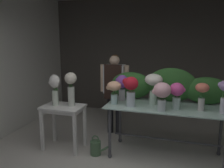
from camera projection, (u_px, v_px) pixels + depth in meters
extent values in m
plane|color=beige|center=(138.00, 142.00, 4.57)|extent=(8.12, 8.12, 0.00)
cube|color=#4C4742|center=(153.00, 57.00, 6.01)|extent=(5.30, 0.12, 2.89)
cube|color=silver|center=(15.00, 61.00, 5.06)|extent=(0.12, 3.81, 2.89)
cube|color=silver|center=(167.00, 106.00, 3.85)|extent=(1.93, 0.84, 0.02)
cylinder|color=#4C4C51|center=(110.00, 133.00, 3.90)|extent=(0.05, 0.05, 0.86)
sphere|color=#4C4C51|center=(110.00, 156.00, 3.98)|extent=(0.07, 0.07, 0.07)
cylinder|color=#4C4C51|center=(120.00, 120.00, 4.49)|extent=(0.05, 0.05, 0.86)
sphere|color=#4C4C51|center=(120.00, 140.00, 4.57)|extent=(0.07, 0.07, 0.07)
cylinder|color=#4C4C51|center=(221.00, 131.00, 3.98)|extent=(0.05, 0.05, 0.86)
sphere|color=#4C4C51|center=(219.00, 153.00, 4.06)|extent=(0.07, 0.07, 0.07)
cylinder|color=#4C4C51|center=(165.00, 139.00, 3.97)|extent=(1.73, 0.03, 0.03)
cube|color=white|center=(63.00, 107.00, 4.18)|extent=(0.71, 0.49, 0.03)
cube|color=white|center=(63.00, 109.00, 4.19)|extent=(0.65, 0.43, 0.06)
cube|color=white|center=(42.00, 130.00, 4.16)|extent=(0.05, 0.05, 0.75)
cube|color=white|center=(75.00, 135.00, 3.97)|extent=(0.05, 0.05, 0.75)
cube|color=white|center=(54.00, 122.00, 4.54)|extent=(0.05, 0.05, 0.75)
cube|color=white|center=(85.00, 126.00, 4.35)|extent=(0.05, 0.05, 0.75)
cylinder|color=#232328|center=(110.00, 113.00, 4.95)|extent=(0.12, 0.12, 0.85)
cylinder|color=#232328|center=(119.00, 113.00, 4.90)|extent=(0.12, 0.12, 0.85)
cube|color=silver|center=(114.00, 79.00, 4.79)|extent=(0.41, 0.22, 0.57)
cube|color=black|center=(113.00, 82.00, 4.69)|extent=(0.35, 0.02, 0.69)
cylinder|color=beige|center=(103.00, 78.00, 4.86)|extent=(0.09, 0.09, 0.55)
cylinder|color=beige|center=(127.00, 79.00, 4.71)|extent=(0.09, 0.09, 0.55)
sphere|color=beige|center=(115.00, 60.00, 4.71)|extent=(0.20, 0.20, 0.20)
ellipsoid|color=brown|center=(115.00, 57.00, 4.72)|extent=(0.15, 0.15, 0.09)
ellipsoid|color=#2D6028|center=(131.00, 85.00, 4.28)|extent=(0.73, 0.28, 0.48)
ellipsoid|color=#2D6028|center=(171.00, 85.00, 4.06)|extent=(0.83, 0.22, 0.58)
ellipsoid|color=#2D6028|center=(207.00, 91.00, 3.91)|extent=(0.73, 0.26, 0.45)
cylinder|color=silver|center=(153.00, 98.00, 3.91)|extent=(0.12, 0.12, 0.22)
cylinder|color=#9EBCB2|center=(153.00, 101.00, 3.93)|extent=(0.11, 0.11, 0.09)
cylinder|color=#387033|center=(154.00, 94.00, 3.89)|extent=(0.01, 0.01, 0.35)
cylinder|color=#387033|center=(154.00, 93.00, 3.92)|extent=(0.01, 0.01, 0.35)
cylinder|color=#387033|center=(152.00, 93.00, 3.91)|extent=(0.01, 0.01, 0.35)
cylinder|color=#387033|center=(153.00, 94.00, 3.88)|extent=(0.01, 0.01, 0.35)
ellipsoid|color=white|center=(154.00, 80.00, 3.85)|extent=(0.29, 0.29, 0.19)
sphere|color=white|center=(159.00, 79.00, 3.84)|extent=(0.09, 0.09, 0.09)
ellipsoid|color=#387033|center=(153.00, 90.00, 3.91)|extent=(0.05, 0.10, 0.03)
cylinder|color=silver|center=(131.00, 99.00, 3.80)|extent=(0.14, 0.14, 0.24)
cylinder|color=#9EBCB2|center=(131.00, 103.00, 3.81)|extent=(0.13, 0.13, 0.10)
cylinder|color=#477F3D|center=(132.00, 97.00, 3.79)|extent=(0.01, 0.01, 0.30)
cylinder|color=#477F3D|center=(131.00, 96.00, 3.81)|extent=(0.01, 0.01, 0.30)
cylinder|color=#477F3D|center=(130.00, 97.00, 3.76)|extent=(0.01, 0.01, 0.30)
ellipsoid|color=red|center=(131.00, 83.00, 3.75)|extent=(0.23, 0.23, 0.21)
sphere|color=red|center=(126.00, 81.00, 3.79)|extent=(0.10, 0.10, 0.10)
cylinder|color=silver|center=(122.00, 95.00, 4.18)|extent=(0.12, 0.12, 0.19)
cylinder|color=#9EBCB2|center=(122.00, 98.00, 4.19)|extent=(0.11, 0.11, 0.08)
cylinder|color=#387033|center=(123.00, 93.00, 4.17)|extent=(0.01, 0.01, 0.25)
cylinder|color=#387033|center=(122.00, 92.00, 4.20)|extent=(0.01, 0.01, 0.25)
cylinder|color=#387033|center=(121.00, 93.00, 4.16)|extent=(0.01, 0.01, 0.25)
ellipsoid|color=purple|center=(122.00, 82.00, 4.13)|extent=(0.21, 0.21, 0.23)
sphere|color=purple|center=(118.00, 80.00, 4.13)|extent=(0.08, 0.08, 0.08)
sphere|color=purple|center=(127.00, 81.00, 4.13)|extent=(0.09, 0.09, 0.09)
ellipsoid|color=#387033|center=(121.00, 88.00, 4.17)|extent=(0.11, 0.08, 0.03)
cylinder|color=silver|center=(162.00, 105.00, 3.58)|extent=(0.13, 0.13, 0.17)
cylinder|color=#9EBCB2|center=(161.00, 108.00, 3.59)|extent=(0.12, 0.12, 0.07)
cylinder|color=#2D6028|center=(163.00, 102.00, 3.57)|extent=(0.01, 0.01, 0.24)
cylinder|color=#2D6028|center=(161.00, 102.00, 3.60)|extent=(0.01, 0.01, 0.24)
cylinder|color=#2D6028|center=(161.00, 103.00, 3.56)|extent=(0.01, 0.01, 0.24)
ellipsoid|color=#EFB2BC|center=(162.00, 90.00, 3.54)|extent=(0.26, 0.26, 0.23)
sphere|color=#EFB2BC|center=(155.00, 92.00, 3.55)|extent=(0.08, 0.08, 0.08)
ellipsoid|color=#387033|center=(162.00, 98.00, 3.58)|extent=(0.10, 0.04, 0.03)
cylinder|color=silver|center=(201.00, 104.00, 3.60)|extent=(0.10, 0.10, 0.19)
cylinder|color=#9EBCB2|center=(201.00, 108.00, 3.61)|extent=(0.09, 0.09, 0.08)
cylinder|color=#2D6028|center=(203.00, 100.00, 3.57)|extent=(0.01, 0.01, 0.30)
cylinder|color=#2D6028|center=(200.00, 100.00, 3.61)|extent=(0.01, 0.01, 0.30)
cylinder|color=#2D6028|center=(201.00, 100.00, 3.57)|extent=(0.01, 0.01, 0.30)
ellipsoid|color=#EF7A60|center=(202.00, 88.00, 3.55)|extent=(0.20, 0.20, 0.14)
sphere|color=#EF7A60|center=(207.00, 88.00, 3.52)|extent=(0.07, 0.07, 0.07)
ellipsoid|color=#28562D|center=(200.00, 97.00, 3.57)|extent=(0.08, 0.11, 0.03)
cylinder|color=silver|center=(224.00, 106.00, 3.47)|extent=(0.11, 0.11, 0.23)
cylinder|color=#9EBCB2|center=(223.00, 110.00, 3.48)|extent=(0.10, 0.10, 0.10)
cylinder|color=#477F3D|center=(224.00, 100.00, 3.48)|extent=(0.01, 0.01, 0.35)
cylinder|color=#477F3D|center=(222.00, 101.00, 3.46)|extent=(0.01, 0.01, 0.35)
cylinder|color=#477F3D|center=(224.00, 101.00, 3.44)|extent=(0.01, 0.01, 0.35)
sphere|color=#B28ED1|center=(221.00, 85.00, 3.42)|extent=(0.08, 0.08, 0.08)
cylinder|color=silver|center=(176.00, 103.00, 3.67)|extent=(0.12, 0.12, 0.18)
cylinder|color=#9EBCB2|center=(176.00, 106.00, 3.68)|extent=(0.11, 0.11, 0.08)
cylinder|color=#2D6028|center=(178.00, 101.00, 3.66)|extent=(0.01, 0.01, 0.24)
cylinder|color=#2D6028|center=(175.00, 100.00, 3.70)|extent=(0.01, 0.01, 0.24)
cylinder|color=#2D6028|center=(175.00, 101.00, 3.65)|extent=(0.01, 0.01, 0.24)
ellipsoid|color=#E54C9E|center=(177.00, 89.00, 3.63)|extent=(0.22, 0.22, 0.20)
sphere|color=#E54C9E|center=(183.00, 90.00, 3.60)|extent=(0.08, 0.08, 0.08)
cylinder|color=silver|center=(114.00, 99.00, 3.95)|extent=(0.11, 0.11, 0.16)
cylinder|color=#9EBCB2|center=(114.00, 102.00, 3.96)|extent=(0.10, 0.10, 0.07)
cylinder|color=#477F3D|center=(115.00, 96.00, 3.93)|extent=(0.01, 0.01, 0.25)
cylinder|color=#477F3D|center=(114.00, 96.00, 3.95)|extent=(0.01, 0.01, 0.25)
cylinder|color=#477F3D|center=(113.00, 96.00, 3.91)|extent=(0.01, 0.01, 0.25)
ellipsoid|color=#F4B78E|center=(114.00, 86.00, 3.90)|extent=(0.24, 0.24, 0.16)
sphere|color=#F4B78E|center=(108.00, 88.00, 3.91)|extent=(0.07, 0.07, 0.07)
sphere|color=#F4B78E|center=(119.00, 86.00, 3.85)|extent=(0.07, 0.07, 0.07)
ellipsoid|color=#28562D|center=(113.00, 93.00, 3.94)|extent=(0.08, 0.11, 0.03)
cylinder|color=silver|center=(55.00, 98.00, 4.19)|extent=(0.11, 0.11, 0.27)
cylinder|color=#9EBCB2|center=(56.00, 102.00, 4.20)|extent=(0.10, 0.10, 0.11)
cylinder|color=#477F3D|center=(57.00, 95.00, 4.17)|extent=(0.01, 0.01, 0.35)
cylinder|color=#477F3D|center=(55.00, 95.00, 4.21)|extent=(0.01, 0.01, 0.35)
cylinder|color=#477F3D|center=(54.00, 95.00, 4.17)|extent=(0.01, 0.01, 0.35)
ellipsoid|color=white|center=(55.00, 81.00, 4.13)|extent=(0.19, 0.19, 0.23)
sphere|color=white|center=(51.00, 83.00, 4.13)|extent=(0.07, 0.07, 0.07)
sphere|color=white|center=(58.00, 81.00, 4.10)|extent=(0.07, 0.07, 0.07)
ellipsoid|color=#387033|center=(56.00, 89.00, 4.15)|extent=(0.11, 0.09, 0.03)
cylinder|color=silver|center=(71.00, 96.00, 4.14)|extent=(0.12, 0.12, 0.34)
cylinder|color=#9EBCB2|center=(71.00, 102.00, 4.16)|extent=(0.11, 0.11, 0.14)
cylinder|color=#2D6028|center=(72.00, 94.00, 4.13)|extent=(0.01, 0.01, 0.42)
cylinder|color=#2D6028|center=(72.00, 93.00, 4.15)|extent=(0.01, 0.01, 0.42)
cylinder|color=#2D6028|center=(70.00, 94.00, 4.14)|extent=(0.01, 0.01, 0.42)
cylinder|color=#2D6028|center=(71.00, 94.00, 4.12)|extent=(0.01, 0.01, 0.42)
ellipsoid|color=silver|center=(71.00, 78.00, 4.08)|extent=(0.21, 0.21, 0.20)
cylinder|color=#4C704C|center=(96.00, 148.00, 4.06)|extent=(0.18, 0.18, 0.24)
cylinder|color=#4C704C|center=(105.00, 149.00, 4.01)|extent=(0.18, 0.04, 0.14)
torus|color=#4C704C|center=(95.00, 139.00, 4.03)|extent=(0.13, 0.02, 0.13)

